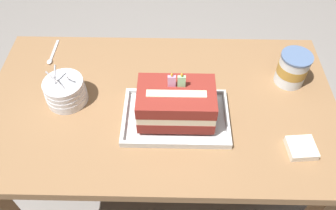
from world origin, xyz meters
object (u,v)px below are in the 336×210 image
(bowl_stack, at_px, (65,91))
(napkin_pile, at_px, (301,148))
(serving_spoon_near_tray, at_px, (51,57))
(ice_cream_tub, at_px, (293,68))
(birthday_cake, at_px, (176,103))
(foil_tray, at_px, (176,118))

(bowl_stack, height_order, napkin_pile, bowl_stack)
(serving_spoon_near_tray, bearing_deg, napkin_pile, -24.94)
(bowl_stack, distance_m, serving_spoon_near_tray, 0.25)
(bowl_stack, distance_m, napkin_pile, 0.80)
(serving_spoon_near_tray, bearing_deg, ice_cream_tub, -6.79)
(birthday_cake, bearing_deg, bowl_stack, 168.06)
(bowl_stack, distance_m, ice_cream_tub, 0.81)
(ice_cream_tub, bearing_deg, foil_tray, -155.61)
(bowl_stack, xyz_separation_m, serving_spoon_near_tray, (-0.11, 0.22, -0.04))
(ice_cream_tub, bearing_deg, napkin_pile, -94.67)
(foil_tray, relative_size, serving_spoon_near_tray, 2.39)
(serving_spoon_near_tray, relative_size, napkin_pile, 1.59)
(serving_spoon_near_tray, bearing_deg, birthday_cake, -31.09)
(foil_tray, bearing_deg, birthday_cake, 90.00)
(birthday_cake, relative_size, ice_cream_tub, 1.98)
(foil_tray, height_order, napkin_pile, same)
(bowl_stack, bearing_deg, foil_tray, -11.95)
(foil_tray, bearing_deg, napkin_pile, -16.24)
(bowl_stack, height_order, ice_cream_tub, bowl_stack)
(ice_cream_tub, height_order, napkin_pile, ice_cream_tub)
(ice_cream_tub, relative_size, napkin_pile, 1.33)
(birthday_cake, height_order, napkin_pile, birthday_cake)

